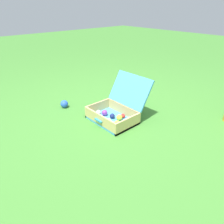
{
  "coord_description": "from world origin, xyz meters",
  "views": [
    {
      "loc": [
        1.57,
        -1.42,
        1.21
      ],
      "look_at": [
        0.02,
        -0.04,
        0.11
      ],
      "focal_mm": 33.39,
      "sensor_mm": 36.0,
      "label": 1
    }
  ],
  "objects": [
    {
      "name": "stray_ball_on_grass",
      "position": [
        -0.65,
        -0.27,
        0.05
      ],
      "size": [
        0.1,
        0.1,
        0.1
      ],
      "primitive_type": "sphere",
      "color": "blue",
      "rests_on": "ground"
    },
    {
      "name": "ground_plane",
      "position": [
        0.0,
        0.0,
        0.0
      ],
      "size": [
        16.0,
        16.0,
        0.0
      ],
      "primitive_type": "plane",
      "color": "#3D7A2D"
    },
    {
      "name": "open_suitcase",
      "position": [
        0.02,
        0.03,
        0.11
      ],
      "size": [
        0.53,
        0.59,
        0.47
      ],
      "color": "#4799C6",
      "rests_on": "ground"
    }
  ]
}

